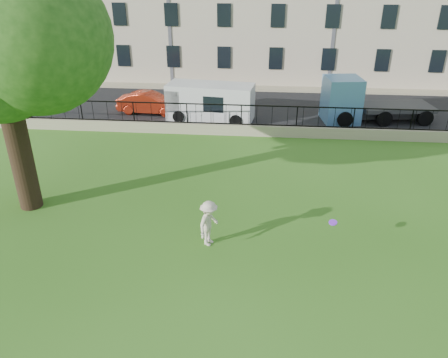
# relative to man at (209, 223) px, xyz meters

# --- Properties ---
(ground) EXTENTS (120.00, 120.00, 0.00)m
(ground) POSITION_rel_man_xyz_m (0.46, -1.41, -0.81)
(ground) COLOR #2F6417
(ground) RESTS_ON ground
(retaining_wall) EXTENTS (50.00, 0.40, 0.60)m
(retaining_wall) POSITION_rel_man_xyz_m (0.46, 10.59, -0.51)
(retaining_wall) COLOR gray
(retaining_wall) RESTS_ON ground
(iron_railing) EXTENTS (50.00, 0.05, 1.13)m
(iron_railing) POSITION_rel_man_xyz_m (0.46, 10.59, 0.34)
(iron_railing) COLOR black
(iron_railing) RESTS_ON retaining_wall
(street) EXTENTS (60.00, 9.00, 0.01)m
(street) POSITION_rel_man_xyz_m (0.46, 15.29, -0.81)
(street) COLOR black
(street) RESTS_ON ground
(sidewalk) EXTENTS (60.00, 1.40, 0.12)m
(sidewalk) POSITION_rel_man_xyz_m (0.46, 20.49, -0.75)
(sidewalk) COLOR gray
(sidewalk) RESTS_ON ground
(man) EXTENTS (0.95, 1.20, 1.62)m
(man) POSITION_rel_man_xyz_m (0.00, 0.00, 0.00)
(man) COLOR beige
(man) RESTS_ON ground
(frisbee) EXTENTS (0.31, 0.30, 0.12)m
(frisbee) POSITION_rel_man_xyz_m (4.04, 0.10, 0.21)
(frisbee) COLOR #8229ED
(red_sedan) EXTENTS (4.11, 1.71, 1.32)m
(red_sedan) POSITION_rel_man_xyz_m (-5.51, 13.99, -0.15)
(red_sedan) COLOR #B82E16
(red_sedan) RESTS_ON street
(white_van) EXTENTS (5.31, 2.61, 2.14)m
(white_van) POSITION_rel_man_xyz_m (-1.54, 13.17, 0.26)
(white_van) COLOR silver
(white_van) RESTS_ON street
(blue_truck) EXTENTS (6.48, 3.02, 2.62)m
(blue_truck) POSITION_rel_man_xyz_m (8.32, 13.84, 0.50)
(blue_truck) COLOR #538BC2
(blue_truck) RESTS_ON street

